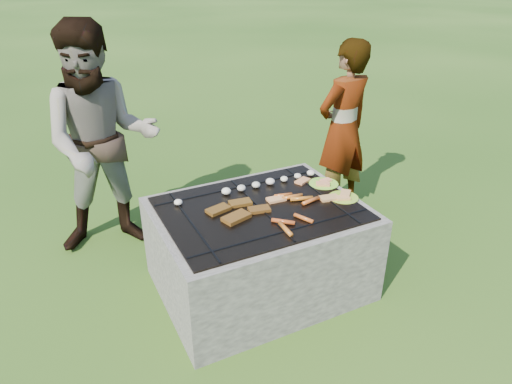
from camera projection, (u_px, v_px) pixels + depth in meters
lawn at (259, 285)px, 3.16m from camera, size 60.00×60.00×0.00m
fire_pit at (259, 251)px, 3.03m from camera, size 1.30×1.00×0.62m
mushrooms at (258, 184)px, 3.13m from camera, size 1.05×0.06×0.04m
pork_slabs at (237, 211)px, 2.82m from camera, size 0.39×0.28×0.02m
sausages at (295, 208)px, 2.85m from camera, size 0.42×0.48×0.03m
bread_on_grate at (304, 193)px, 3.04m from camera, size 0.45×0.40×0.02m
plate_far at (324, 184)px, 3.19m from camera, size 0.24×0.24×0.03m
plate_near at (344, 197)px, 3.01m from camera, size 0.26×0.26×0.03m
cook at (343, 129)px, 3.83m from camera, size 0.59×0.44×1.48m
bystander at (103, 143)px, 3.26m from camera, size 0.93×0.78×1.69m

